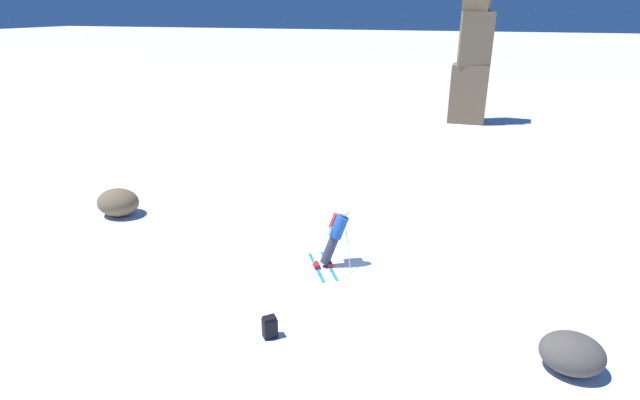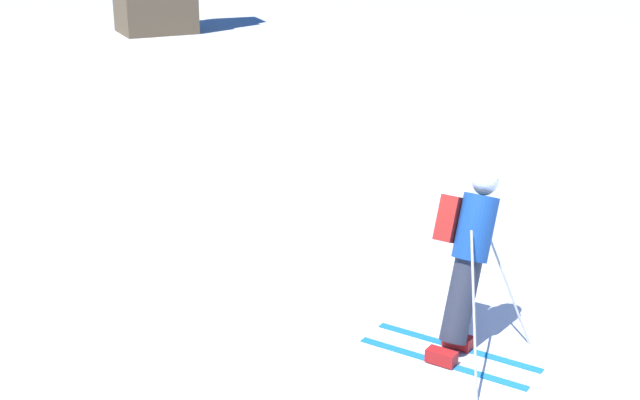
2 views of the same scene
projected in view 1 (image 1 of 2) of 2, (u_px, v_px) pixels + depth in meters
name	position (u px, v px, depth m)	size (l,w,h in m)	color
ground_plane	(346.00, 270.00, 13.46)	(300.00, 300.00, 0.00)	white
skier	(336.00, 234.00, 13.41)	(1.48, 1.67, 1.74)	#1E7AC6
rock_pillar	(473.00, 53.00, 29.49)	(2.15, 1.89, 9.86)	brown
spare_backpack	(270.00, 327.00, 10.66)	(0.37, 0.36, 0.50)	black
exposed_boulder_0	(118.00, 202.00, 16.89)	(1.42, 1.21, 0.93)	brown
exposed_boulder_1	(572.00, 353.00, 9.63)	(1.21, 1.03, 0.78)	#4C4742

